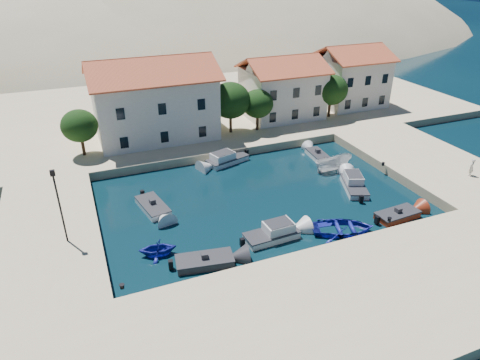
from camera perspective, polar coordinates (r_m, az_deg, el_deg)
name	(u,v)px	position (r m, az deg, el deg)	size (l,w,h in m)	color
ground	(311,258)	(34.49, 9.47, -10.19)	(400.00, 400.00, 0.00)	black
quay_south	(358,304)	(30.50, 15.46, -15.62)	(52.00, 12.00, 1.00)	#CDB58C
quay_east	(424,161)	(52.65, 23.33, 2.34)	(11.00, 20.00, 1.00)	#CDB58C
quay_west	(48,237)	(38.82, -24.17, -6.91)	(8.00, 20.00, 1.00)	#CDB58C
quay_north	(195,109)	(66.45, -5.96, 9.44)	(80.00, 36.00, 1.00)	#CDB58C
hills	(180,98)	(157.17, -8.05, 10.79)	(254.00, 176.00, 99.00)	tan
building_left	(154,97)	(53.80, -11.44, 10.80)	(14.70, 9.45, 9.70)	beige
building_mid	(282,86)	(60.64, 5.65, 12.36)	(10.50, 8.40, 8.30)	beige
building_right	(351,75)	(67.62, 14.60, 13.42)	(9.45, 8.40, 8.80)	beige
trees	(242,102)	(54.60, 0.24, 10.37)	(37.30, 5.30, 6.45)	#382314
lamppost	(58,200)	(34.87, -23.05, -2.44)	(0.35, 0.25, 6.22)	black
bollards	(317,214)	(37.79, 10.29, -4.47)	(29.36, 9.56, 0.30)	black
motorboat_grey_sw	(205,261)	(33.32, -4.73, -10.75)	(4.64, 2.62, 1.25)	#2D2D32
cabin_cruiser_south	(272,234)	(35.93, 4.24, -7.19)	(4.68, 2.18, 1.60)	white
rowboat_south	(342,232)	(37.96, 13.47, -6.74)	(3.81, 5.33, 1.10)	#1C249C
motorboat_red_se	(397,215)	(41.16, 20.24, -4.41)	(4.18, 2.09, 1.25)	maroon
cabin_cruiser_east	(354,185)	(44.77, 15.00, -0.65)	(3.53, 5.10, 1.60)	white
boat_east	(333,170)	(48.51, 12.24, 1.31)	(1.70, 4.53, 1.75)	white
motorboat_white_ne	(317,155)	(51.20, 10.28, 3.30)	(1.99, 3.72, 1.25)	white
rowboat_west	(158,254)	(34.98, -10.86, -9.72)	(2.53, 2.93, 1.54)	#1C249C
motorboat_white_west	(153,206)	(40.75, -11.54, -3.48)	(2.73, 4.68, 1.25)	white
cabin_cruiser_north	(227,159)	(49.02, -1.68, 2.86)	(5.28, 3.41, 1.60)	white
pedestrian	(471,167)	(49.62, 28.48, 1.50)	(0.66, 0.44, 1.82)	beige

